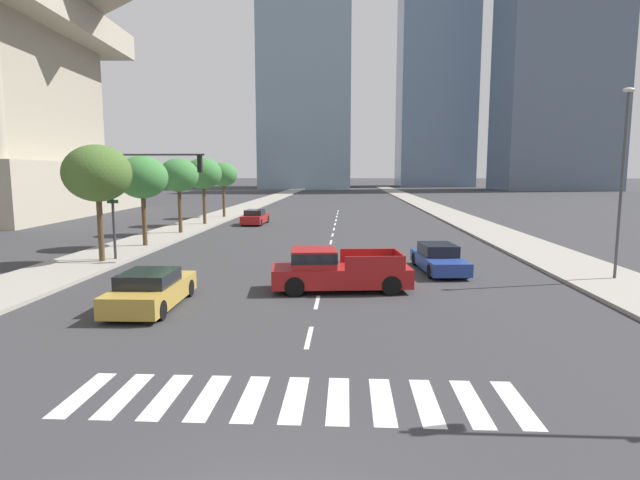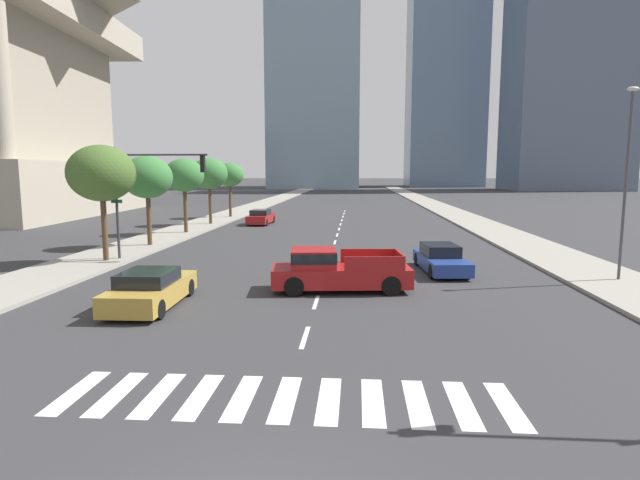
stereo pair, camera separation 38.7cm
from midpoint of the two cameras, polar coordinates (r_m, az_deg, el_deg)
The scene contains 17 objects.
sidewalk_east at distance 37.64m, azimuth 21.10°, elevation 0.04°, with size 4.00×260.00×0.15m, color gray.
sidewalk_west at distance 38.44m, azimuth -16.51°, elevation 0.38°, with size 4.00×260.00×0.15m, color gray.
crosswalk_near at distance 11.13m, azimuth -2.81°, elevation -17.19°, with size 9.45×2.23×0.01m.
lane_divider_center at distance 38.34m, azimuth 2.21°, elevation 0.56°, with size 0.14×50.00×0.01m.
pickup_truck at distance 20.28m, azimuth 2.13°, elevation -3.39°, with size 5.59×2.57×1.67m.
sedan_gold_0 at distance 18.81m, azimuth -17.74°, elevation -5.26°, with size 1.99×4.66×1.30m.
sedan_blue_1 at distance 24.90m, azimuth 13.70°, elevation -2.09°, with size 2.13×4.90×1.28m.
sedan_red_2 at distance 46.56m, azimuth -6.34°, elevation 2.52°, with size 1.93×4.64×1.33m.
traffic_signal_far at distance 27.98m, azimuth -17.95°, elevation 6.16°, with size 5.19×0.28×5.80m.
street_lamp_east at distance 24.96m, azimuth 31.32°, elevation 6.62°, with size 0.50×0.24×7.95m.
street_tree_nearest at distance 28.30m, azimuth -22.75°, elevation 6.81°, with size 3.36×3.36×5.88m.
street_tree_second at distance 33.47m, azimuth -18.34°, elevation 6.60°, with size 3.06×3.06×5.51m.
street_tree_third at distance 39.89m, azimuth -14.59°, elevation 6.94°, with size 2.92×2.92×5.53m.
street_tree_fourth at distance 46.22m, azimuth -11.96°, elevation 7.22°, with size 3.17×3.17×5.75m.
street_tree_fifth at distance 53.18m, azimuth -9.80°, elevation 7.14°, with size 2.83×2.83×5.47m.
office_tower_left_skyline at distance 163.71m, azimuth -0.38°, elevation 24.00°, with size 25.88×29.27×114.23m.
office_tower_right_skyline at distance 154.40m, azimuth 26.18°, elevation 21.15°, with size 28.11×21.03×93.05m.
Camera 2 is at (1.43, -5.69, 4.66)m, focal length 28.80 mm.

